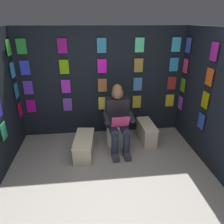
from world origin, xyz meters
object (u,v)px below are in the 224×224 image
(toilet, at_px, (116,127))
(person_reading, at_px, (118,119))
(comic_longbox_near, at_px, (146,132))
(comic_longbox_far, at_px, (84,146))

(toilet, relative_size, person_reading, 0.65)
(toilet, relative_size, comic_longbox_near, 1.19)
(person_reading, distance_m, comic_longbox_near, 0.74)
(comic_longbox_near, height_order, comic_longbox_far, comic_longbox_near)
(toilet, height_order, comic_longbox_far, toilet)
(toilet, distance_m, comic_longbox_far, 0.72)
(toilet, xyz_separation_m, comic_longbox_near, (-0.60, 0.04, -0.14))
(person_reading, relative_size, comic_longbox_far, 1.56)
(toilet, bearing_deg, person_reading, 89.67)
(person_reading, relative_size, comic_longbox_near, 1.83)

